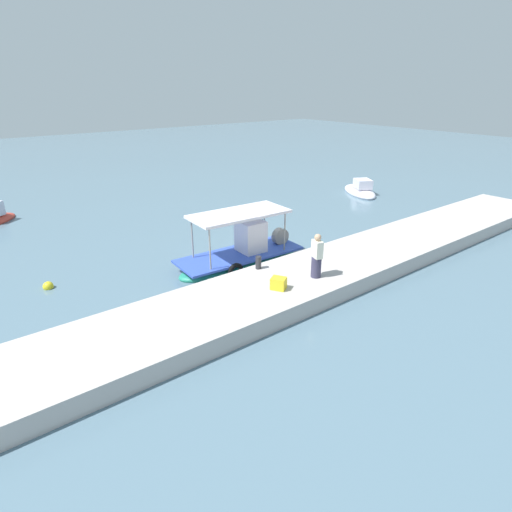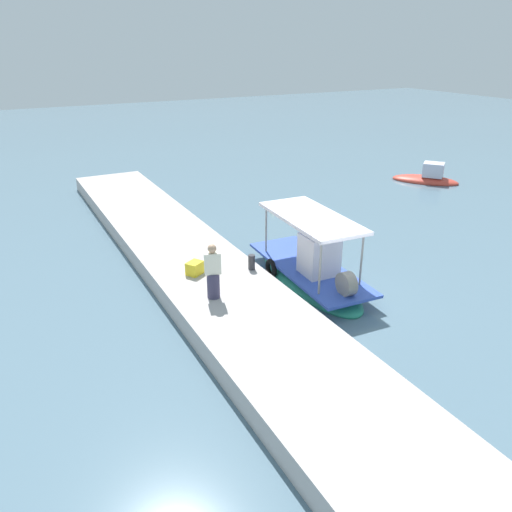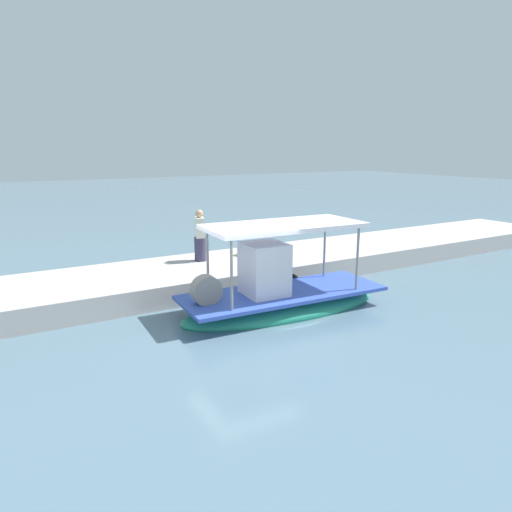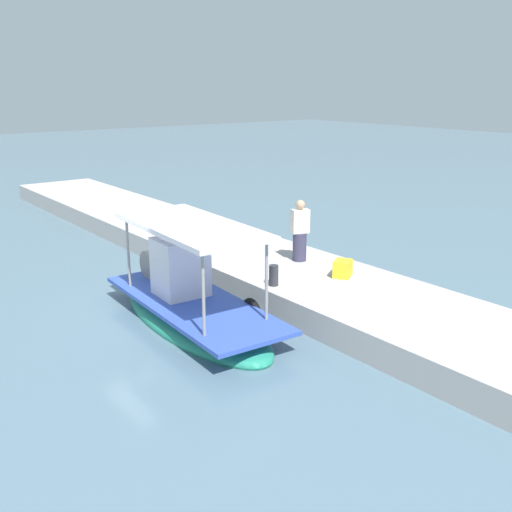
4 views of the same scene
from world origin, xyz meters
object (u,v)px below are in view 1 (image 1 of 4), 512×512
(marker_buoy, at_px, (48,286))
(moored_boat_mid, at_px, (360,191))
(mooring_bollard, at_px, (258,263))
(cargo_crate, at_px, (278,283))
(fisherman_near_bollard, at_px, (317,258))
(main_fishing_boat, at_px, (242,256))

(marker_buoy, height_order, moored_boat_mid, moored_boat_mid)
(mooring_bollard, distance_m, cargo_crate, 1.99)
(fisherman_near_bollard, relative_size, moored_boat_mid, 0.39)
(fisherman_near_bollard, height_order, cargo_crate, fisherman_near_bollard)
(marker_buoy, distance_m, moored_boat_mid, 22.84)
(fisherman_near_bollard, bearing_deg, mooring_bollard, 122.79)
(main_fishing_boat, distance_m, mooring_bollard, 2.22)
(mooring_bollard, bearing_deg, cargo_crate, -106.22)
(cargo_crate, relative_size, moored_boat_mid, 0.12)
(mooring_bollard, height_order, cargo_crate, mooring_bollard)
(cargo_crate, xyz_separation_m, marker_buoy, (-6.50, 6.84, -0.83))
(moored_boat_mid, bearing_deg, mooring_bollard, -154.55)
(cargo_crate, bearing_deg, main_fishing_boat, 73.05)
(main_fishing_boat, height_order, mooring_bollard, main_fishing_boat)
(fisherman_near_bollard, xyz_separation_m, moored_boat_mid, (14.35, 9.46, -1.28))
(fisherman_near_bollard, distance_m, cargo_crate, 1.94)
(fisherman_near_bollard, xyz_separation_m, marker_buoy, (-8.35, 6.94, -1.42))
(cargo_crate, distance_m, marker_buoy, 9.47)
(main_fishing_boat, relative_size, fisherman_near_bollard, 3.48)
(main_fishing_boat, bearing_deg, moored_boat_mid, 19.77)
(main_fishing_boat, distance_m, cargo_crate, 4.18)
(main_fishing_boat, bearing_deg, cargo_crate, -106.95)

